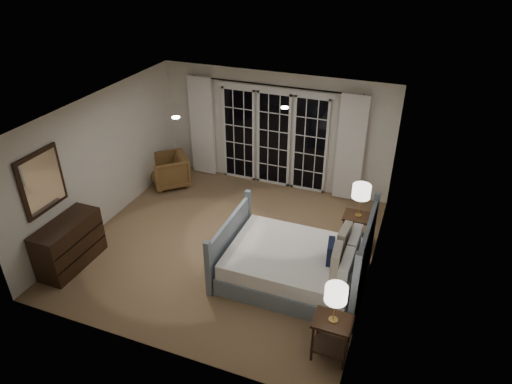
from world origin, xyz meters
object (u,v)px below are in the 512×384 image
(bed, at_px, (296,264))
(lamp_left, at_px, (336,294))
(armchair, at_px, (169,170))
(nightstand_left, at_px, (332,333))
(dresser, at_px, (69,244))
(lamp_right, at_px, (361,192))
(nightstand_right, at_px, (357,226))

(bed, xyz_separation_m, lamp_left, (0.86, -1.30, 0.76))
(armchair, bearing_deg, bed, 17.62)
(nightstand_left, bearing_deg, bed, 123.45)
(dresser, bearing_deg, lamp_left, -4.22)
(lamp_right, xyz_separation_m, dresser, (-4.37, -2.23, -0.70))
(lamp_left, relative_size, lamp_right, 0.92)
(nightstand_left, relative_size, nightstand_right, 1.01)
(lamp_right, distance_m, armchair, 4.38)
(bed, xyz_separation_m, dresser, (-3.65, -0.96, 0.09))
(lamp_right, bearing_deg, armchair, 169.43)
(lamp_right, bearing_deg, nightstand_left, -87.04)
(nightstand_left, distance_m, nightstand_right, 2.57)
(nightstand_left, xyz_separation_m, lamp_left, (0.00, -0.00, 0.66))
(lamp_left, height_order, lamp_right, lamp_right)
(lamp_left, bearing_deg, nightstand_left, 90.00)
(dresser, bearing_deg, bed, 14.81)
(bed, bearing_deg, lamp_right, 60.27)
(nightstand_left, bearing_deg, lamp_right, 92.96)
(lamp_left, distance_m, dresser, 4.56)
(bed, relative_size, nightstand_right, 3.49)
(lamp_left, relative_size, dresser, 0.47)
(armchair, height_order, dresser, dresser)
(nightstand_left, bearing_deg, armchair, 142.51)
(nightstand_left, relative_size, armchair, 0.83)
(bed, bearing_deg, armchair, 149.66)
(bed, bearing_deg, nightstand_right, 60.27)
(bed, relative_size, lamp_left, 4.04)
(lamp_left, bearing_deg, dresser, 175.78)
(bed, distance_m, lamp_left, 1.73)
(bed, bearing_deg, nightstand_left, -56.55)
(lamp_left, xyz_separation_m, lamp_right, (-0.13, 2.56, 0.04))
(nightstand_left, height_order, lamp_left, lamp_left)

